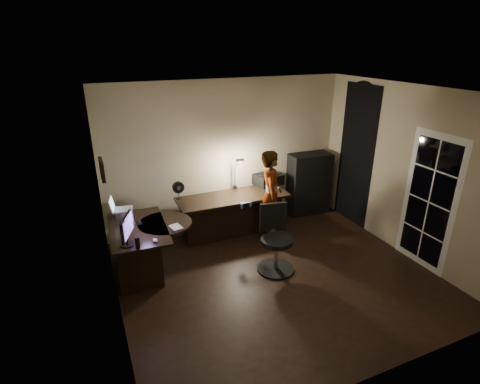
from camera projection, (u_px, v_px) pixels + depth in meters
name	position (u px, v px, depth m)	size (l,w,h in m)	color
floor	(277.00, 276.00, 5.63)	(4.50, 4.00, 0.01)	black
ceiling	(285.00, 92.00, 4.60)	(4.50, 4.00, 0.01)	silver
wall_back	(227.00, 155.00, 6.82)	(4.50, 0.01, 2.70)	tan
wall_front	(388.00, 270.00, 3.41)	(4.50, 0.01, 2.70)	tan
wall_left	(108.00, 223.00, 4.29)	(0.01, 4.00, 2.70)	tan
wall_right	(405.00, 172.00, 5.94)	(0.01, 4.00, 2.70)	tan
green_wall_overlay	(109.00, 223.00, 4.29)	(0.00, 4.00, 2.70)	#455A23
arched_doorway	(356.00, 156.00, 6.93)	(0.01, 0.90, 2.60)	black
french_door	(429.00, 202.00, 5.58)	(0.02, 0.92, 2.10)	white
framed_picture	(102.00, 170.00, 4.49)	(0.04, 0.30, 0.25)	black
desk_left	(140.00, 250.00, 5.61)	(0.80, 1.30, 0.75)	black
desk_right	(233.00, 215.00, 6.73)	(1.97, 0.69, 0.74)	black
cabinet	(309.00, 184.00, 7.52)	(0.82, 0.41, 1.23)	black
laptop_stand	(123.00, 213.00, 5.79)	(0.26, 0.22, 0.11)	silver
laptop	(122.00, 203.00, 5.73)	(0.32, 0.30, 0.22)	silver
monitor	(126.00, 235.00, 4.94)	(0.09, 0.46, 0.30)	black
mouse	(155.00, 240.00, 5.08)	(0.06, 0.10, 0.04)	silver
phone	(139.00, 222.00, 5.60)	(0.07, 0.14, 0.01)	black
pen	(176.00, 233.00, 5.29)	(0.01, 0.14, 0.01)	black
speaker	(137.00, 243.00, 4.89)	(0.06, 0.06, 0.16)	black
notepad	(176.00, 227.00, 5.47)	(0.15, 0.20, 0.01)	silver
desk_fan	(178.00, 190.00, 6.44)	(0.20, 0.11, 0.32)	black
headphones	(246.00, 205.00, 6.14)	(0.20, 0.08, 0.10)	navy
printer	(268.00, 179.00, 7.12)	(0.50, 0.39, 0.22)	black
desk_lamp	(235.00, 171.00, 6.81)	(0.17, 0.31, 0.68)	black
office_chair	(277.00, 240.00, 5.59)	(0.57, 0.57, 1.02)	black
person	(271.00, 196.00, 6.45)	(0.58, 0.38, 1.61)	#D8A88C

